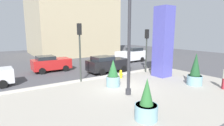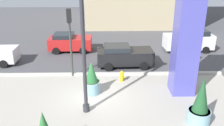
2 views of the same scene
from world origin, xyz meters
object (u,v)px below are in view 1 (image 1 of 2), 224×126
at_px(potted_plant_near_right, 195,72).
at_px(car_curb_east, 51,63).
at_px(traffic_light_corner, 147,44).
at_px(car_passing_lane, 131,55).
at_px(traffic_light_far_side, 80,43).
at_px(car_intersection, 107,64).
at_px(fire_hydrant, 121,74).
at_px(lamp_post, 129,41).
at_px(potted_plant_mid_plaza, 113,75).
at_px(art_pillar_blue, 163,42).
at_px(potted_plant_curbside, 146,105).

xyz_separation_m(potted_plant_near_right, car_curb_east, (-7.97, 11.37, -0.20)).
relative_size(traffic_light_corner, car_passing_lane, 0.98).
height_order(traffic_light_far_side, car_intersection, traffic_light_far_side).
height_order(fire_hydrant, car_passing_lane, car_passing_lane).
xyz_separation_m(car_intersection, car_passing_lane, (6.25, 3.55, 0.11)).
distance_m(traffic_light_corner, car_passing_lane, 6.85).
distance_m(potted_plant_near_right, car_intersection, 8.32).
bearing_deg(potted_plant_near_right, lamp_post, 167.84).
xyz_separation_m(lamp_post, car_curb_east, (-2.25, 10.14, -2.73)).
bearing_deg(lamp_post, car_curb_east, 102.52).
height_order(potted_plant_mid_plaza, traffic_light_corner, traffic_light_corner).
distance_m(potted_plant_near_right, fire_hydrant, 6.10).
distance_m(potted_plant_near_right, traffic_light_far_side, 9.42).
height_order(car_intersection, car_passing_lane, car_passing_lane).
distance_m(potted_plant_mid_plaza, traffic_light_far_side, 3.79).
bearing_deg(art_pillar_blue, car_curb_east, 135.01).
height_order(potted_plant_mid_plaza, traffic_light_far_side, traffic_light_far_side).
bearing_deg(car_passing_lane, potted_plant_near_right, -105.07).
height_order(fire_hydrant, car_intersection, car_intersection).
height_order(potted_plant_curbside, potted_plant_mid_plaza, potted_plant_mid_plaza).
height_order(art_pillar_blue, traffic_light_corner, art_pillar_blue).
relative_size(fire_hydrant, car_passing_lane, 0.17).
bearing_deg(potted_plant_near_right, car_passing_lane, 74.93).
height_order(art_pillar_blue, car_curb_east, art_pillar_blue).
bearing_deg(potted_plant_near_right, traffic_light_far_side, 140.19).
relative_size(potted_plant_curbside, traffic_light_corner, 0.46).
distance_m(art_pillar_blue, potted_plant_mid_plaza, 6.04).
bearing_deg(car_curb_east, car_intersection, -38.04).
relative_size(potted_plant_mid_plaza, traffic_light_corner, 0.47).
relative_size(lamp_post, car_intersection, 1.68).
bearing_deg(traffic_light_corner, potted_plant_near_right, -90.37).
xyz_separation_m(lamp_post, potted_plant_mid_plaza, (0.20, 2.07, -2.68)).
height_order(potted_plant_near_right, fire_hydrant, potted_plant_near_right).
bearing_deg(art_pillar_blue, car_passing_lane, 69.48).
distance_m(fire_hydrant, car_curb_east, 7.84).
bearing_deg(potted_plant_curbside, car_curb_east, 93.41).
bearing_deg(car_intersection, potted_plant_curbside, -112.46).
bearing_deg(traffic_light_far_side, potted_plant_mid_plaza, -59.35).
bearing_deg(potted_plant_near_right, potted_plant_curbside, -165.32).
bearing_deg(traffic_light_corner, car_passing_lane, 62.89).
distance_m(potted_plant_near_right, car_curb_east, 13.89).
bearing_deg(car_intersection, car_passing_lane, 29.59).
distance_m(traffic_light_corner, car_curb_east, 10.21).
relative_size(lamp_post, traffic_light_far_side, 1.53).
xyz_separation_m(lamp_post, art_pillar_blue, (5.79, 2.11, -0.39)).
bearing_deg(car_passing_lane, traffic_light_far_side, -151.99).
xyz_separation_m(lamp_post, car_intersection, (2.48, 6.44, -2.72)).
bearing_deg(traffic_light_far_side, traffic_light_corner, -3.87).
bearing_deg(fire_hydrant, potted_plant_near_right, -54.09).
relative_size(potted_plant_mid_plaza, fire_hydrant, 2.75).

